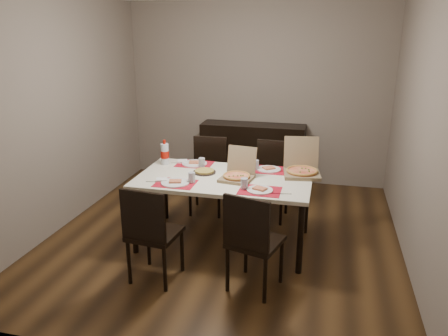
{
  "coord_description": "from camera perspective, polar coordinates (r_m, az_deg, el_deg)",
  "views": [
    {
      "loc": [
        1.05,
        -4.32,
        2.25
      ],
      "look_at": [
        0.03,
        -0.15,
        0.85
      ],
      "focal_mm": 35.0,
      "sensor_mm": 36.0,
      "label": 1
    }
  ],
  "objects": [
    {
      "name": "chair_near_left",
      "position": [
        3.98,
        -9.55,
        -8.09
      ],
      "size": [
        0.46,
        0.46,
        0.93
      ],
      "color": "black",
      "rests_on": "ground"
    },
    {
      "name": "chair_near_right",
      "position": [
        3.8,
        3.66,
        -9.21
      ],
      "size": [
        0.52,
        0.52,
        0.93
      ],
      "color": "black",
      "rests_on": "ground"
    },
    {
      "name": "faina_plate",
      "position": [
        4.68,
        -2.58,
        -0.47
      ],
      "size": [
        0.25,
        0.25,
        0.03
      ],
      "color": "black",
      "rests_on": "dining_table"
    },
    {
      "name": "chair_far_right",
      "position": [
        5.34,
        6.19,
        -1.06
      ],
      "size": [
        0.45,
        0.45,
        0.93
      ],
      "color": "black",
      "rests_on": "ground"
    },
    {
      "name": "room_walls",
      "position": [
        4.89,
        1.23,
        12.01
      ],
      "size": [
        3.84,
        4.02,
        2.62
      ],
      "color": "gray",
      "rests_on": "ground"
    },
    {
      "name": "pizza_box_right",
      "position": [
        4.68,
        10.11,
        -0.16
      ],
      "size": [
        0.43,
        0.46,
        0.37
      ],
      "color": "olive",
      "rests_on": "dining_table"
    },
    {
      "name": "setting_far_right",
      "position": [
        4.78,
        5.43,
        -0.02
      ],
      "size": [
        0.51,
        0.3,
        0.11
      ],
      "color": "red",
      "rests_on": "dining_table"
    },
    {
      "name": "sideboard",
      "position": [
        6.45,
        3.75,
        1.8
      ],
      "size": [
        1.5,
        0.4,
        0.9
      ],
      "primitive_type": "cube",
      "color": "black",
      "rests_on": "ground"
    },
    {
      "name": "pizza_box_center",
      "position": [
        4.48,
        1.8,
        -0.81
      ],
      "size": [
        0.36,
        0.39,
        0.31
      ],
      "color": "olive",
      "rests_on": "dining_table"
    },
    {
      "name": "soda_bottle",
      "position": [
        4.99,
        -7.74,
        1.84
      ],
      "size": [
        0.09,
        0.09,
        0.28
      ],
      "color": "silver",
      "rests_on": "dining_table"
    },
    {
      "name": "setting_far_left",
      "position": [
        4.96,
        -3.82,
        0.64
      ],
      "size": [
        0.48,
        0.3,
        0.11
      ],
      "color": "red",
      "rests_on": "dining_table"
    },
    {
      "name": "setting_near_right",
      "position": [
        4.19,
        4.16,
        -2.66
      ],
      "size": [
        0.5,
        0.3,
        0.11
      ],
      "color": "red",
      "rests_on": "dining_table"
    },
    {
      "name": "dip_bowl",
      "position": [
        4.68,
        2.38,
        -0.45
      ],
      "size": [
        0.17,
        0.17,
        0.03
      ],
      "primitive_type": "imported",
      "rotation": [
        0.0,
        0.0,
        0.33
      ],
      "color": "white",
      "rests_on": "dining_table"
    },
    {
      "name": "setting_near_left",
      "position": [
        4.39,
        -6.08,
        -1.73
      ],
      "size": [
        0.51,
        0.3,
        0.11
      ],
      "color": "red",
      "rests_on": "dining_table"
    },
    {
      "name": "chair_far_left",
      "position": [
        5.49,
        -2.05,
        -0.43
      ],
      "size": [
        0.45,
        0.45,
        0.93
      ],
      "color": "black",
      "rests_on": "ground"
    },
    {
      "name": "ground",
      "position": [
        4.99,
        0.01,
        -8.89
      ],
      "size": [
        3.8,
        4.0,
        0.02
      ],
      "primitive_type": "cube",
      "color": "#482E16",
      "rests_on": "ground"
    },
    {
      "name": "napkin_loose",
      "position": [
        4.47,
        1.1,
        -1.44
      ],
      "size": [
        0.16,
        0.16,
        0.02
      ],
      "primitive_type": "cube",
      "rotation": [
        0.0,
        0.0,
        0.84
      ],
      "color": "white",
      "rests_on": "dining_table"
    },
    {
      "name": "dining_table",
      "position": [
        4.57,
        0.0,
        -1.99
      ],
      "size": [
        1.8,
        1.0,
        0.75
      ],
      "color": "beige",
      "rests_on": "ground"
    }
  ]
}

